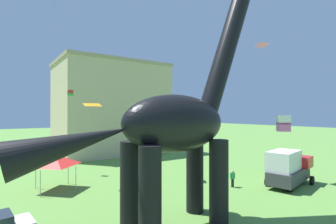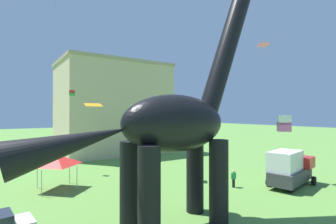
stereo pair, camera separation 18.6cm
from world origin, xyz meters
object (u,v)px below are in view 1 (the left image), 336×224
parked_box_truck (288,168)px  kite_mid_right (283,123)px  kite_far_right (70,93)px  kite_near_low (262,45)px  person_vendor_side (233,177)px  kite_trailing (174,120)px  kite_near_high (92,105)px  dinosaur_sculpture (175,123)px  festival_canopy_tent (55,160)px

parked_box_truck → kite_mid_right: 8.77m
kite_mid_right → kite_far_right: bearing=112.7°
kite_near_low → kite_mid_right: bearing=-137.1°
parked_box_truck → person_vendor_side: bearing=137.5°
kite_trailing → kite_near_high: (-7.49, 2.05, 1.40)m
dinosaur_sculpture → kite_trailing: (6.07, 8.51, -0.07)m
kite_far_right → kite_near_high: size_ratio=0.33×
parked_box_truck → festival_canopy_tent: size_ratio=1.88×
dinosaur_sculpture → kite_near_high: (-1.42, 10.55, 1.33)m
kite_mid_right → kite_far_right: 21.66m
kite_mid_right → kite_near_low: kite_near_low is taller
parked_box_truck → person_vendor_side: (-4.46, 2.57, -0.73)m
kite_far_right → festival_canopy_tent: bearing=-114.5°
kite_near_low → dinosaur_sculpture: bearing=-164.9°
parked_box_truck → kite_far_right: kite_far_right is taller
kite_mid_right → kite_trailing: (-0.47, 11.25, -0.01)m
kite_trailing → kite_far_right: (-7.81, 8.56, 2.90)m
person_vendor_side → kite_near_low: bearing=-23.7°
kite_mid_right → person_vendor_side: bearing=69.6°
person_vendor_side → kite_trailing: bearing=93.0°
kite_near_low → kite_near_high: 17.43m
person_vendor_side → kite_trailing: (-2.77, 5.06, 4.98)m
dinosaur_sculpture → festival_canopy_tent: 12.72m
dinosaur_sculpture → kite_far_right: dinosaur_sculpture is taller
person_vendor_side → dinosaur_sculpture: bearing=175.6°
kite_mid_right → kite_trailing: bearing=92.4°
dinosaur_sculpture → festival_canopy_tent: bearing=116.8°
parked_box_truck → kite_near_high: 18.49m
dinosaur_sculpture → kite_near_low: (13.38, 3.60, 7.40)m
parked_box_truck → festival_canopy_tent: (-17.59, 10.60, 0.90)m
person_vendor_side → festival_canopy_tent: festival_canopy_tent is taller
dinosaur_sculpture → kite_far_right: size_ratio=26.35×
dinosaur_sculpture → festival_canopy_tent: (-4.29, 11.47, -3.42)m
kite_near_low → kite_near_high: bearing=154.8°
dinosaur_sculpture → kite_far_right: (-1.75, 17.06, 2.83)m
parked_box_truck → kite_near_low: size_ratio=4.00×
dinosaur_sculpture → kite_near_low: 15.70m
kite_mid_right → parked_box_truck: bearing=28.2°
festival_canopy_tent → kite_near_low: 22.16m
kite_trailing → kite_near_high: 7.89m
person_vendor_side → kite_near_high: 14.02m
dinosaur_sculpture → parked_box_truck: bearing=10.0°
festival_canopy_tent → kite_far_right: 8.76m
kite_far_right → kite_near_high: (0.33, -6.51, -1.50)m
parked_box_truck → person_vendor_side: 5.19m
dinosaur_sculpture → kite_mid_right: bearing=-16.5°
person_vendor_side → parked_box_truck: bearing=-55.6°
person_vendor_side → kite_near_high: size_ratio=0.80×
kite_far_right → parked_box_truck: bearing=-47.1°
kite_mid_right → kite_near_high: kite_near_high is taller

